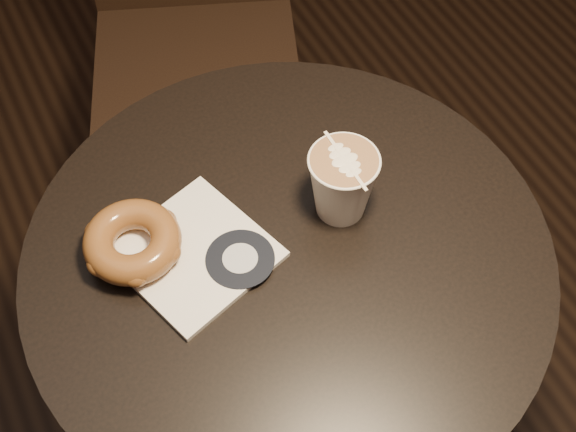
{
  "coord_description": "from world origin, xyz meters",
  "views": [
    {
      "loc": [
        -0.25,
        -0.5,
        1.64
      ],
      "look_at": [
        0.01,
        0.03,
        0.79
      ],
      "focal_mm": 50.0,
      "sensor_mm": 36.0,
      "label": 1
    }
  ],
  "objects_px": {
    "cafe_table": "(288,322)",
    "doughnut": "(132,242)",
    "latte_cup": "(342,185)",
    "pastry_bag": "(194,254)"
  },
  "relations": [
    {
      "from": "doughnut",
      "to": "latte_cup",
      "type": "height_order",
      "value": "latte_cup"
    },
    {
      "from": "cafe_table",
      "to": "doughnut",
      "type": "height_order",
      "value": "doughnut"
    },
    {
      "from": "cafe_table",
      "to": "pastry_bag",
      "type": "height_order",
      "value": "pastry_bag"
    },
    {
      "from": "latte_cup",
      "to": "pastry_bag",
      "type": "bearing_deg",
      "value": 174.71
    },
    {
      "from": "latte_cup",
      "to": "cafe_table",
      "type": "bearing_deg",
      "value": -161.44
    },
    {
      "from": "pastry_bag",
      "to": "latte_cup",
      "type": "bearing_deg",
      "value": -23.19
    },
    {
      "from": "pastry_bag",
      "to": "doughnut",
      "type": "bearing_deg",
      "value": 132.92
    },
    {
      "from": "pastry_bag",
      "to": "doughnut",
      "type": "distance_m",
      "value": 0.08
    },
    {
      "from": "cafe_table",
      "to": "latte_cup",
      "type": "relative_size",
      "value": 7.21
    },
    {
      "from": "cafe_table",
      "to": "pastry_bag",
      "type": "relative_size",
      "value": 4.26
    }
  ]
}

